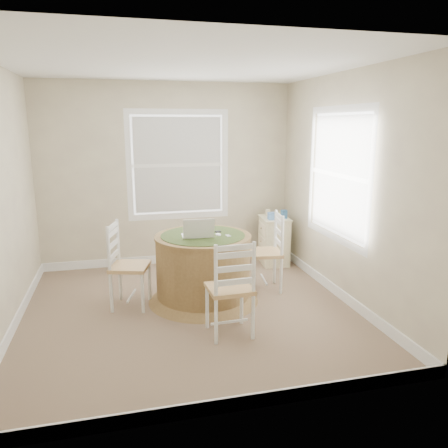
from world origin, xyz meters
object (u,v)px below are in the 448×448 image
object	(u,v)px
chair_left	(130,266)
round_table	(203,265)
laptop	(198,234)
chair_near	(230,288)
corner_chest	(274,240)
chair_right	(265,252)

from	to	relation	value
chair_left	round_table	bearing A→B (deg)	-76.29
round_table	laptop	distance (m)	0.40
chair_near	laptop	bearing A→B (deg)	-81.49
round_table	corner_chest	bearing A→B (deg)	35.99
round_table	chair_near	size ratio (longest dim) A/B	1.35
chair_right	corner_chest	world-z (taller)	chair_right
chair_left	chair_near	xyz separation A→B (m)	(0.91, -0.91, 0.00)
chair_left	chair_right	size ratio (longest dim) A/B	1.00
chair_left	corner_chest	xyz separation A→B (m)	(2.11, 1.09, -0.13)
round_table	corner_chest	size ratio (longest dim) A/B	1.84
round_table	chair_right	bearing A→B (deg)	7.29
round_table	laptop	world-z (taller)	laptop
round_table	laptop	bearing A→B (deg)	-145.37
chair_left	laptop	distance (m)	0.84
chair_near	round_table	bearing A→B (deg)	-86.68
chair_right	laptop	bearing A→B (deg)	-66.91
corner_chest	laptop	bearing A→B (deg)	-133.68
round_table	chair_near	xyz separation A→B (m)	(0.09, -0.88, 0.05)
round_table	chair_right	size ratio (longest dim) A/B	1.35
chair_right	laptop	size ratio (longest dim) A/B	2.63
chair_near	corner_chest	bearing A→B (deg)	-123.11
chair_left	chair_near	world-z (taller)	same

